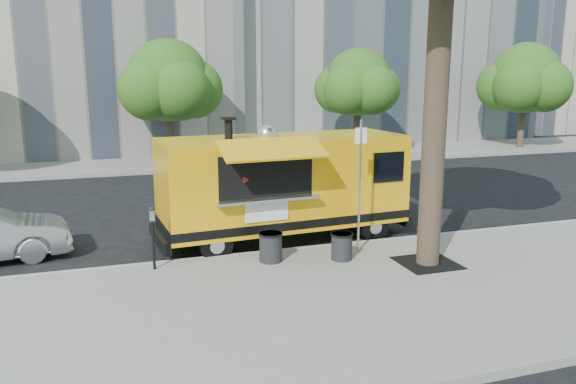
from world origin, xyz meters
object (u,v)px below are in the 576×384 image
(far_tree_b, at_px, (168,81))
(food_truck, at_px, (283,184))
(parking_meter, at_px, (153,231))
(far_tree_d, at_px, (525,78))
(trash_bin_right, at_px, (271,246))
(trash_bin_left, at_px, (342,246))
(far_tree_c, at_px, (358,82))
(sign_post, at_px, (360,178))

(far_tree_b, height_order, food_truck, far_tree_b)
(far_tree_b, xyz_separation_m, parking_meter, (-2.00, -14.05, -2.85))
(far_tree_d, height_order, trash_bin_right, far_tree_d)
(parking_meter, relative_size, food_truck, 0.21)
(far_tree_b, height_order, trash_bin_left, far_tree_b)
(far_tree_d, xyz_separation_m, trash_bin_left, (-17.05, -14.59, -3.42))
(far_tree_c, height_order, far_tree_d, far_tree_d)
(far_tree_b, distance_m, far_tree_c, 9.01)
(far_tree_d, bearing_deg, far_tree_b, 179.70)
(parking_meter, bearing_deg, trash_bin_right, -6.41)
(far_tree_d, xyz_separation_m, sign_post, (-16.45, -14.15, -2.04))
(far_tree_c, relative_size, trash_bin_right, 8.18)
(far_tree_c, xyz_separation_m, far_tree_d, (10.00, 0.20, 0.17))
(far_tree_b, height_order, far_tree_d, far_tree_d)
(trash_bin_right, bearing_deg, sign_post, 2.01)
(far_tree_c, distance_m, sign_post, 15.48)
(far_tree_b, xyz_separation_m, trash_bin_right, (0.44, -14.32, -3.34))
(food_truck, bearing_deg, far_tree_b, 91.70)
(far_tree_d, relative_size, sign_post, 1.88)
(far_tree_d, distance_m, parking_meter, 25.38)
(sign_post, bearing_deg, food_truck, 126.08)
(sign_post, height_order, trash_bin_right, sign_post)
(trash_bin_left, relative_size, trash_bin_right, 0.93)
(sign_post, relative_size, trash_bin_left, 5.08)
(far_tree_c, xyz_separation_m, parking_meter, (-11.00, -13.75, -2.74))
(trash_bin_left, bearing_deg, far_tree_c, 63.89)
(far_tree_b, bearing_deg, parking_meter, -98.10)
(sign_post, bearing_deg, far_tree_c, 65.19)
(far_tree_d, height_order, parking_meter, far_tree_d)
(far_tree_c, distance_m, parking_meter, 17.82)
(far_tree_b, relative_size, parking_meter, 4.12)
(parking_meter, bearing_deg, trash_bin_left, -9.17)
(far_tree_b, xyz_separation_m, trash_bin_left, (1.95, -14.69, -3.37))
(far_tree_b, xyz_separation_m, sign_post, (2.55, -14.25, -1.98))
(food_truck, bearing_deg, sign_post, -58.13)
(far_tree_d, distance_m, trash_bin_right, 23.63)
(far_tree_c, distance_m, trash_bin_right, 16.74)
(far_tree_b, distance_m, food_truck, 12.82)
(far_tree_c, relative_size, sign_post, 1.74)
(parking_meter, relative_size, trash_bin_left, 2.26)
(far_tree_c, bearing_deg, trash_bin_left, -116.11)
(far_tree_c, bearing_deg, food_truck, -122.20)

